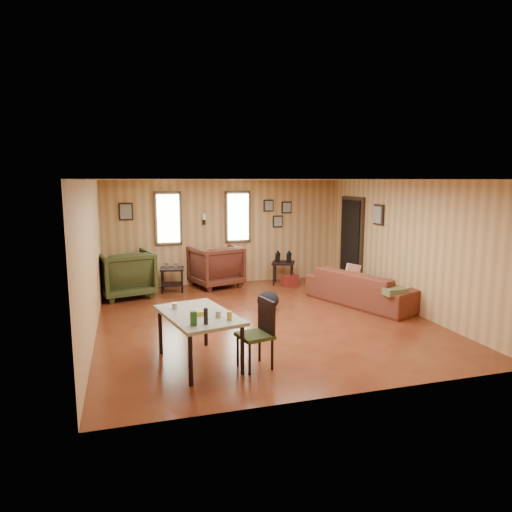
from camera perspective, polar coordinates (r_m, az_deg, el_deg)
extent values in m
cube|color=brown|center=(8.03, 0.80, -7.93)|extent=(5.50, 6.00, 0.02)
cube|color=#997C5B|center=(7.67, 0.84, 9.60)|extent=(5.50, 6.00, 0.02)
cube|color=tan|center=(10.65, -3.90, 3.01)|extent=(5.50, 0.02, 2.40)
cube|color=tan|center=(5.01, 10.91, -4.45)|extent=(5.50, 0.02, 2.40)
cube|color=tan|center=(7.45, -19.94, -0.31)|extent=(0.02, 6.00, 2.40)
cube|color=tan|center=(8.95, 17.98, 1.35)|extent=(0.02, 6.00, 2.40)
cube|color=black|center=(10.38, -10.93, 4.63)|extent=(0.60, 0.05, 1.20)
cube|color=#E0F2D1|center=(10.34, -10.91, 4.62)|extent=(0.48, 0.04, 1.06)
cube|color=black|center=(10.64, -2.29, 4.91)|extent=(0.60, 0.05, 1.20)
cube|color=#E0F2D1|center=(10.61, -2.24, 4.89)|extent=(0.48, 0.04, 1.06)
cube|color=black|center=(10.47, -6.53, 4.23)|extent=(0.07, 0.05, 0.12)
cylinder|color=silver|center=(10.40, -6.48, 4.92)|extent=(0.07, 0.07, 0.14)
cube|color=black|center=(10.61, 11.88, 1.72)|extent=(0.06, 1.00, 2.05)
cube|color=black|center=(10.60, 11.69, 1.71)|extent=(0.04, 0.82, 1.90)
cube|color=black|center=(10.83, 1.58, 6.32)|extent=(0.24, 0.04, 0.28)
cube|color=#9E998C|center=(10.80, 1.63, 6.31)|extent=(0.19, 0.02, 0.22)
cube|color=black|center=(10.98, 3.83, 6.08)|extent=(0.24, 0.04, 0.28)
cube|color=#9E998C|center=(10.95, 3.88, 6.07)|extent=(0.19, 0.02, 0.22)
cube|color=black|center=(10.93, 2.72, 4.34)|extent=(0.24, 0.04, 0.28)
cube|color=#9E998C|center=(10.90, 2.77, 4.33)|extent=(0.19, 0.02, 0.22)
cube|color=black|center=(10.33, -15.95, 5.36)|extent=(0.30, 0.04, 0.38)
cube|color=#9E998C|center=(10.30, -15.95, 5.35)|extent=(0.24, 0.02, 0.31)
cube|color=black|center=(9.59, 15.10, 5.00)|extent=(0.04, 0.34, 0.42)
cube|color=#9E998C|center=(9.58, 14.94, 5.00)|extent=(0.02, 0.27, 0.34)
imported|color=maroon|center=(9.09, 13.24, -3.17)|extent=(1.45, 2.36, 0.89)
imported|color=#502318|center=(10.38, -5.07, -1.01)|extent=(1.23, 1.19, 1.03)
imported|color=#2E3518|center=(9.78, -16.01, -1.89)|extent=(1.23, 1.19, 1.06)
cube|color=black|center=(10.02, -10.46, -1.58)|extent=(0.56, 0.52, 0.04)
cube|color=black|center=(10.09, -10.40, -3.46)|extent=(0.51, 0.47, 0.03)
cylinder|color=black|center=(9.90, -11.67, -3.26)|extent=(0.04, 0.04, 0.49)
cylinder|color=black|center=(9.88, -9.24, -3.20)|extent=(0.04, 0.04, 0.49)
cylinder|color=black|center=(10.26, -11.56, -2.81)|extent=(0.04, 0.04, 0.49)
cylinder|color=black|center=(10.24, -9.21, -2.76)|extent=(0.04, 0.04, 0.49)
cube|color=brown|center=(10.01, -11.10, -1.16)|extent=(0.09, 0.03, 0.12)
cube|color=brown|center=(10.00, -9.95, -1.16)|extent=(0.08, 0.03, 0.11)
cube|color=black|center=(10.59, 3.42, -0.85)|extent=(0.66, 0.66, 0.04)
cylinder|color=black|center=(10.46, 2.22, -2.37)|extent=(0.05, 0.05, 0.50)
cylinder|color=black|center=(10.42, 4.42, -2.43)|extent=(0.05, 0.05, 0.50)
cylinder|color=black|center=(10.85, 2.44, -1.94)|extent=(0.05, 0.05, 0.50)
cylinder|color=black|center=(10.82, 4.56, -2.00)|extent=(0.05, 0.05, 0.50)
cube|color=black|center=(10.58, 2.73, -0.25)|extent=(0.15, 0.15, 0.18)
cone|color=black|center=(10.56, 2.73, 0.50)|extent=(0.20, 0.20, 0.10)
cube|color=black|center=(10.56, 4.13, -0.28)|extent=(0.15, 0.15, 0.18)
cone|color=black|center=(10.53, 4.14, 0.47)|extent=(0.20, 0.20, 0.10)
cube|color=maroon|center=(10.50, 4.22, -3.04)|extent=(0.40, 0.32, 0.25)
ellipsoid|color=black|center=(8.53, 1.50, -5.58)|extent=(0.42, 0.32, 0.36)
cube|color=#525831|center=(8.31, 16.89, -4.24)|extent=(0.39, 0.31, 0.12)
cube|color=red|center=(9.48, 11.98, -1.87)|extent=(0.34, 0.09, 0.34)
cube|color=tan|center=(9.30, 12.78, -2.71)|extent=(0.33, 0.26, 0.10)
cube|color=gray|center=(6.01, -7.21, -7.33)|extent=(1.08, 1.49, 0.04)
cylinder|color=black|center=(5.50, -8.18, -12.73)|extent=(0.06, 0.06, 0.64)
cylinder|color=black|center=(5.75, -1.73, -11.61)|extent=(0.06, 0.06, 0.64)
cylinder|color=black|center=(6.53, -11.87, -9.21)|extent=(0.06, 0.06, 0.64)
cylinder|color=black|center=(6.75, -6.30, -8.45)|extent=(0.06, 0.06, 0.64)
cylinder|color=#A09F97|center=(5.82, -4.75, -7.22)|extent=(0.09, 0.09, 0.08)
cylinder|color=#A09F97|center=(6.25, -10.12, -6.15)|extent=(0.09, 0.09, 0.08)
cube|color=#1D5021|center=(5.52, -7.81, -7.72)|extent=(0.07, 0.07, 0.17)
cylinder|color=black|center=(5.53, -6.29, -7.49)|extent=(0.06, 0.06, 0.20)
cylinder|color=#AA9843|center=(5.69, -3.34, -7.45)|extent=(0.08, 0.08, 0.11)
cylinder|color=#A09F97|center=(6.10, -7.13, -6.78)|extent=(0.21, 0.21, 0.02)
cube|color=gold|center=(5.90, -7.30, -7.15)|extent=(0.17, 0.11, 0.05)
cube|color=#2E3518|center=(5.90, -0.16, -9.92)|extent=(0.48, 0.48, 0.05)
cube|color=black|center=(5.91, 1.32, -7.46)|extent=(0.12, 0.38, 0.44)
cylinder|color=black|center=(5.77, -0.80, -12.72)|extent=(0.04, 0.04, 0.42)
cylinder|color=black|center=(5.92, 2.04, -12.13)|extent=(0.04, 0.04, 0.42)
cylinder|color=black|center=(6.04, -2.30, -11.69)|extent=(0.04, 0.04, 0.42)
cylinder|color=black|center=(6.19, 0.44, -11.17)|extent=(0.04, 0.04, 0.42)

